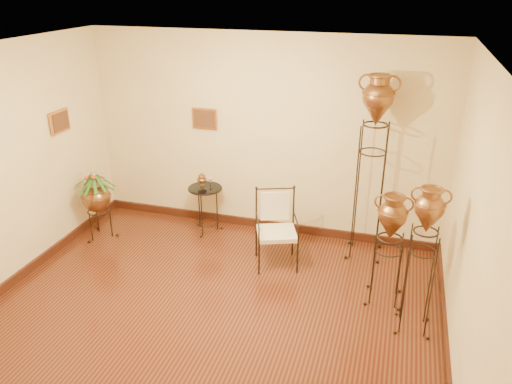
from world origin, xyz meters
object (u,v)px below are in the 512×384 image
(amphora_tall, at_px, (371,168))
(planter_urn, at_px, (96,195))
(amphora_mid, at_px, (421,260))
(side_table, at_px, (206,208))
(armchair, at_px, (277,230))

(amphora_tall, relative_size, planter_urn, 2.10)
(amphora_mid, relative_size, planter_urn, 1.42)
(amphora_mid, height_order, side_table, amphora_mid)
(armchair, xyz_separation_m, side_table, (-1.21, 0.61, -0.14))
(side_table, bearing_deg, amphora_mid, -25.88)
(armchair, bearing_deg, amphora_tall, 8.97)
(planter_urn, relative_size, side_table, 1.32)
(armchair, distance_m, side_table, 1.36)
(side_table, bearing_deg, armchair, -26.62)
(amphora_tall, distance_m, planter_urn, 3.75)
(amphora_tall, bearing_deg, amphora_mid, -65.36)
(planter_urn, distance_m, armchair, 2.60)
(amphora_tall, distance_m, side_table, 2.43)
(planter_urn, xyz_separation_m, armchair, (2.60, -0.02, -0.15))
(amphora_mid, xyz_separation_m, armchair, (-1.70, 0.81, -0.33))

